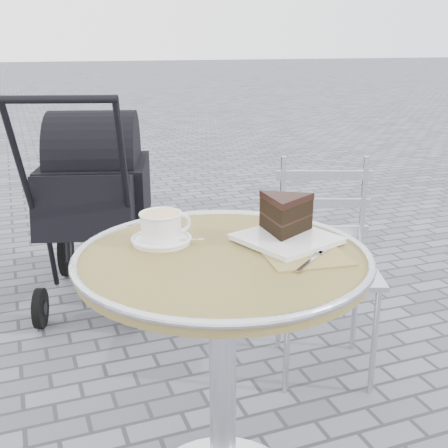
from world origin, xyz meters
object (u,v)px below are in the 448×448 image
object	(u,v)px
cappuccino_set	(162,229)
cafe_table	(223,316)
bistro_chair	(324,240)
baby_stroller	(94,204)
cake_plate_set	(286,220)

from	to	relation	value
cappuccino_set	cafe_table	bearing A→B (deg)	-56.85
bistro_chair	baby_stroller	distance (m)	1.20
cafe_table	cappuccino_set	bearing A→B (deg)	129.24
cafe_table	cappuccino_set	xyz separation A→B (m)	(-0.11, 0.14, 0.20)
baby_stroller	bistro_chair	bearing A→B (deg)	-36.16
cappuccino_set	bistro_chair	xyz separation A→B (m)	(0.73, 0.42, -0.26)
cafe_table	cappuccino_set	distance (m)	0.27
cake_plate_set	bistro_chair	bearing A→B (deg)	31.78
cappuccino_set	bistro_chair	world-z (taller)	bistro_chair
bistro_chair	cake_plate_set	bearing A→B (deg)	-108.93
cappuccino_set	bistro_chair	size ratio (longest dim) A/B	0.21
cake_plate_set	baby_stroller	bearing A→B (deg)	83.04
cafe_table	baby_stroller	distance (m)	1.52
cake_plate_set	baby_stroller	size ratio (longest dim) A/B	0.32
cappuccino_set	baby_stroller	size ratio (longest dim) A/B	0.16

